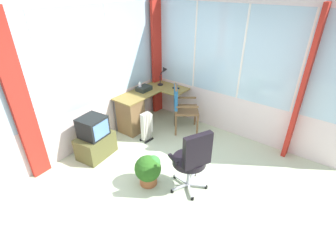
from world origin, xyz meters
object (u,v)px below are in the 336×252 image
potted_plant (149,169)px  tv_remote (176,88)px  tv_on_stand (95,139)px  office_chair (193,158)px  wooden_armchair (180,103)px  desk_lamp (164,73)px  paper_tray (144,88)px  spray_bottle (140,86)px  space_heater (147,126)px  desk (134,112)px

potted_plant → tv_remote: bearing=25.2°
tv_on_stand → office_chair: bearing=-80.7°
wooden_armchair → potted_plant: size_ratio=1.96×
desk_lamp → paper_tray: (-0.54, 0.12, -0.22)m
spray_bottle → tv_on_stand: 1.53m
tv_remote → potted_plant: 2.22m
potted_plant → paper_tray: bearing=43.7°
spray_bottle → wooden_armchair: 0.94m
desk_lamp → wooden_armchair: 0.90m
tv_remote → spray_bottle: bearing=112.2°
spray_bottle → space_heater: (-0.48, -0.59, -0.55)m
wooden_armchair → paper_tray: bearing=101.1°
spray_bottle → space_heater: bearing=-129.0°
paper_tray → tv_on_stand: (-1.49, -0.15, -0.45)m
desk_lamp → wooden_armchair: desk_lamp is taller
office_chair → spray_bottle: bearing=61.3°
desk → spray_bottle: spray_bottle is taller
wooden_armchair → space_heater: 0.82m
wooden_armchair → desk: bearing=126.4°
desk_lamp → spray_bottle: size_ratio=1.89×
desk → paper_tray: (0.41, 0.06, 0.38)m
paper_tray → potted_plant: bearing=-136.3°
spray_bottle → paper_tray: (0.06, -0.05, -0.06)m
tv_on_stand → space_heater: (0.95, -0.39, -0.04)m
spray_bottle → office_chair: size_ratio=0.21×
paper_tray → desk_lamp: bearing=-12.6°
paper_tray → space_heater: 0.90m
paper_tray → office_chair: 2.33m
office_chair → space_heater: size_ratio=1.75×
desk → office_chair: bearing=-111.9°
paper_tray → potted_plant: (-1.46, -1.40, -0.51)m
space_heater → potted_plant: space_heater is taller
space_heater → spray_bottle: bearing=51.0°
desk → office_chair: office_chair is taller
wooden_armchair → potted_plant: 1.76m
desk → paper_tray: 0.56m
desk_lamp → paper_tray: desk_lamp is taller
desk → potted_plant: bearing=-128.2°
tv_remote → spray_bottle: (-0.56, 0.53, 0.09)m
desk_lamp → space_heater: desk_lamp is taller
wooden_armchair → desk_lamp: bearing=62.0°
desk → desk_lamp: desk_lamp is taller
desk → tv_remote: size_ratio=9.60×
desk → desk_lamp: 1.12m
desk_lamp → tv_on_stand: desk_lamp is taller
tv_remote → tv_on_stand: size_ratio=0.19×
tv_remote → wooden_armchair: size_ratio=0.15×
tv_remote → space_heater: (-1.04, -0.06, -0.45)m
tv_remote → paper_tray: (-0.50, 0.48, 0.03)m
spray_bottle → tv_on_stand: bearing=-171.8°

